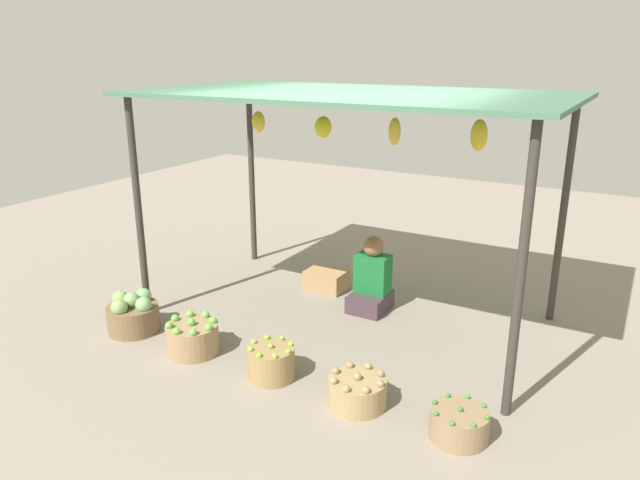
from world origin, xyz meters
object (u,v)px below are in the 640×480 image
Objects in this scene: wooden_crate_near_vendor at (326,280)px; basket_green_chilies at (459,424)px; vendor_person at (372,282)px; basket_limes at (271,362)px; basket_potatoes at (357,391)px; basket_green_apples at (192,338)px; basket_cabbages at (133,314)px.

basket_green_chilies is at bearing -41.98° from wooden_crate_near_vendor.
vendor_person is 1.82× the size of wooden_crate_near_vendor.
basket_green_chilies is (1.57, -0.02, -0.03)m from basket_limes.
wooden_crate_near_vendor is at bearing 124.87° from basket_potatoes.
basket_green_apples is 1.62m from basket_potatoes.
basket_cabbages is at bearing 176.27° from basket_green_apples.
wooden_crate_near_vendor is (-2.09, 1.88, 0.00)m from basket_green_chilies.
basket_cabbages is 1.19× the size of basket_green_chilies.
vendor_person is 2.36m from basket_cabbages.
basket_green_apples is 1.04× the size of basket_potatoes.
basket_cabbages is 2.10m from wooden_crate_near_vendor.
basket_green_apples is at bearing -121.24° from vendor_person.
basket_potatoes is at bearing -0.69° from basket_green_apples.
vendor_person is 1.69× the size of basket_green_apples.
basket_green_apples is 0.84m from basket_limes.
wooden_crate_near_vendor is at bearing 79.98° from basket_green_apples.
vendor_person is 1.90m from basket_green_apples.
basket_green_apples is 1.13× the size of basket_green_chilies.
wooden_crate_near_vendor is at bearing 105.54° from basket_limes.
vendor_person is 1.92× the size of basket_green_chilies.
vendor_person reaches higher than basket_green_apples.
basket_green_apples is at bearing 179.21° from basket_green_chilies.
basket_green_apples reaches higher than wooden_crate_near_vendor.
wooden_crate_near_vendor is at bearing 138.02° from basket_green_chilies.
basket_cabbages reaches higher than basket_potatoes.
basket_cabbages is 1.05× the size of basket_green_apples.
basket_limes is 0.87× the size of basket_potatoes.
basket_potatoes is 1.03× the size of wooden_crate_near_vendor.
basket_potatoes reaches higher than basket_green_chilies.
basket_potatoes is 1.09× the size of basket_green_chilies.
basket_limes is at bearing -74.46° from wooden_crate_near_vendor.
wooden_crate_near_vendor is (-0.52, 1.86, -0.03)m from basket_limes.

